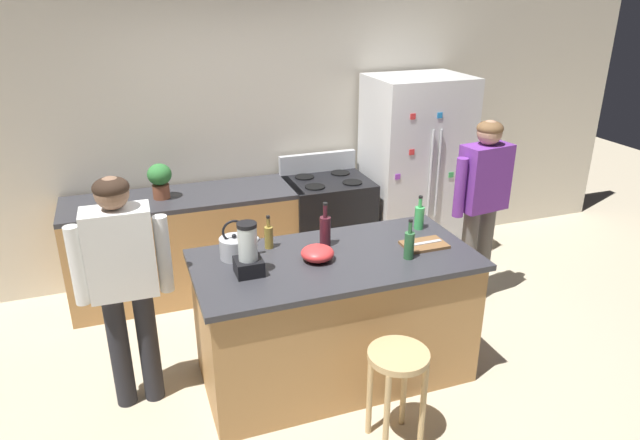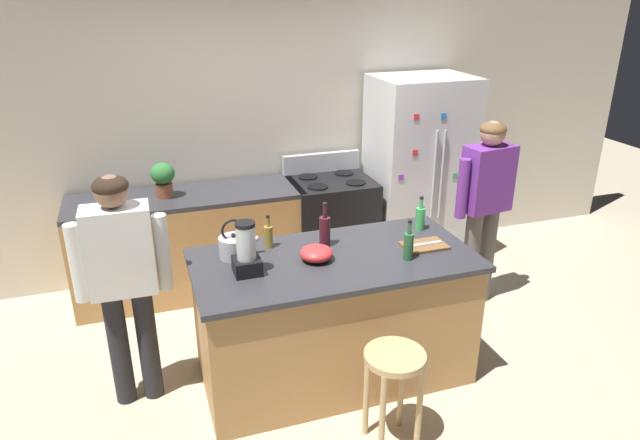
% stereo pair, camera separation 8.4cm
% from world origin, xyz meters
% --- Properties ---
extents(ground_plane, '(14.00, 14.00, 0.00)m').
position_xyz_m(ground_plane, '(0.00, 0.00, 0.00)').
color(ground_plane, beige).
extents(back_wall, '(8.00, 0.10, 2.70)m').
position_xyz_m(back_wall, '(0.00, 1.95, 1.35)').
color(back_wall, beige).
rests_on(back_wall, ground_plane).
extents(kitchen_island, '(1.88, 0.92, 0.93)m').
position_xyz_m(kitchen_island, '(0.00, 0.00, 0.46)').
color(kitchen_island, '#B7844C').
rests_on(kitchen_island, ground_plane).
extents(back_counter_run, '(2.00, 0.64, 0.93)m').
position_xyz_m(back_counter_run, '(-0.80, 1.55, 0.46)').
color(back_counter_run, '#B7844C').
rests_on(back_counter_run, ground_plane).
extents(refrigerator, '(0.90, 0.73, 1.83)m').
position_xyz_m(refrigerator, '(1.40, 1.50, 0.91)').
color(refrigerator, silver).
rests_on(refrigerator, ground_plane).
extents(stove_range, '(0.76, 0.65, 1.11)m').
position_xyz_m(stove_range, '(0.52, 1.52, 0.47)').
color(stove_range, black).
rests_on(stove_range, ground_plane).
extents(person_by_island_left, '(0.59, 0.23, 1.58)m').
position_xyz_m(person_by_island_left, '(-1.33, 0.17, 0.96)').
color(person_by_island_left, '#26262B').
rests_on(person_by_island_left, ground_plane).
extents(person_by_sink_right, '(0.60, 0.27, 1.61)m').
position_xyz_m(person_by_sink_right, '(1.52, 0.56, 0.98)').
color(person_by_sink_right, '#66605B').
rests_on(person_by_sink_right, ground_plane).
extents(bar_stool, '(0.36, 0.36, 0.65)m').
position_xyz_m(bar_stool, '(0.10, -0.75, 0.50)').
color(bar_stool, tan).
rests_on(bar_stool, ground_plane).
extents(potted_plant, '(0.20, 0.20, 0.30)m').
position_xyz_m(potted_plant, '(-0.97, 1.55, 1.10)').
color(potted_plant, brown).
rests_on(potted_plant, back_counter_run).
extents(blender_appliance, '(0.17, 0.17, 0.34)m').
position_xyz_m(blender_appliance, '(-0.59, -0.04, 1.07)').
color(blender_appliance, black).
rests_on(blender_appliance, kitchen_island).
extents(bottle_vinegar, '(0.06, 0.06, 0.24)m').
position_xyz_m(bottle_vinegar, '(-0.37, 0.29, 1.01)').
color(bottle_vinegar, olive).
rests_on(bottle_vinegar, kitchen_island).
extents(bottle_wine, '(0.08, 0.08, 0.32)m').
position_xyz_m(bottle_wine, '(0.00, 0.20, 1.04)').
color(bottle_wine, '#471923').
rests_on(bottle_wine, kitchen_island).
extents(bottle_soda, '(0.07, 0.07, 0.26)m').
position_xyz_m(bottle_soda, '(0.75, 0.24, 1.02)').
color(bottle_soda, '#3FB259').
rests_on(bottle_soda, kitchen_island).
extents(bottle_olive_oil, '(0.07, 0.07, 0.28)m').
position_xyz_m(bottle_olive_oil, '(0.45, -0.18, 1.03)').
color(bottle_olive_oil, '#2D6638').
rests_on(bottle_olive_oil, kitchen_island).
extents(mixing_bowl, '(0.22, 0.22, 0.10)m').
position_xyz_m(mixing_bowl, '(-0.13, 0.00, 0.98)').
color(mixing_bowl, red).
rests_on(mixing_bowl, kitchen_island).
extents(tea_kettle, '(0.28, 0.20, 0.27)m').
position_xyz_m(tea_kettle, '(-0.62, 0.22, 1.00)').
color(tea_kettle, '#B7BABF').
rests_on(tea_kettle, kitchen_island).
extents(cutting_board, '(0.30, 0.20, 0.02)m').
position_xyz_m(cutting_board, '(0.64, -0.04, 0.94)').
color(cutting_board, brown).
rests_on(cutting_board, kitchen_island).
extents(chef_knife, '(0.22, 0.03, 0.01)m').
position_xyz_m(chef_knife, '(0.66, -0.04, 0.95)').
color(chef_knife, '#B7BABF').
rests_on(chef_knife, cutting_board).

